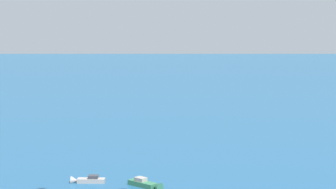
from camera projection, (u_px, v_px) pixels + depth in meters
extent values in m
cube|color=#9E9993|center=(91.00, 181.00, 149.56)|extent=(7.37, 5.94, 1.16)
cone|color=#9E9993|center=(75.00, 180.00, 149.71)|extent=(2.84, 2.97, 2.33)
cube|color=#38383D|center=(93.00, 177.00, 149.43)|extent=(3.15, 2.96, 0.87)
cube|color=#33704C|center=(142.00, 184.00, 145.98)|extent=(8.44, 3.40, 1.32)
cone|color=#33704C|center=(157.00, 187.00, 142.73)|extent=(2.35, 2.82, 2.63)
cube|color=gray|center=(141.00, 179.00, 146.25)|extent=(3.07, 2.37, 0.99)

